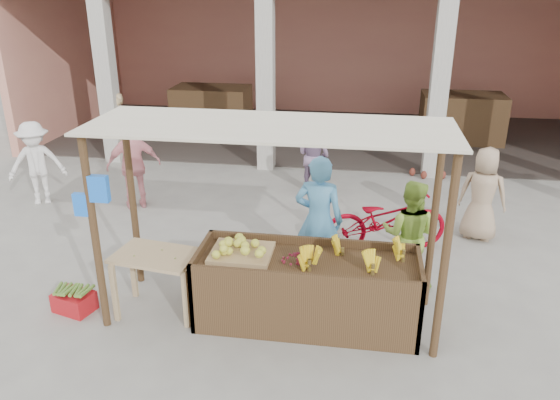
% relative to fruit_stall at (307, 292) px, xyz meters
% --- Properties ---
extents(ground, '(60.00, 60.00, 0.00)m').
position_rel_fruit_stall_xyz_m(ground, '(-0.50, 0.00, -0.40)').
color(ground, slate).
rests_on(ground, ground).
extents(market_building, '(14.40, 6.40, 4.20)m').
position_rel_fruit_stall_xyz_m(market_building, '(-0.45, 8.93, 2.30)').
color(market_building, tan).
rests_on(market_building, ground).
extents(fruit_stall, '(2.60, 0.95, 0.80)m').
position_rel_fruit_stall_xyz_m(fruit_stall, '(0.00, 0.00, 0.00)').
color(fruit_stall, '#49331D').
rests_on(fruit_stall, ground).
extents(stall_awning, '(4.09, 1.35, 2.39)m').
position_rel_fruit_stall_xyz_m(stall_awning, '(-0.51, 0.06, 1.58)').
color(stall_awning, '#49331D').
rests_on(stall_awning, ground).
extents(banana_heap, '(1.21, 0.66, 0.22)m').
position_rel_fruit_stall_xyz_m(banana_heap, '(0.53, 0.03, 0.51)').
color(banana_heap, yellow).
rests_on(banana_heap, fruit_stall).
extents(melon_tray, '(0.72, 0.62, 0.19)m').
position_rel_fruit_stall_xyz_m(melon_tray, '(-0.79, 0.04, 0.49)').
color(melon_tray, tan).
rests_on(melon_tray, fruit_stall).
extents(berry_heap, '(0.42, 0.34, 0.13)m').
position_rel_fruit_stall_xyz_m(berry_heap, '(-0.11, -0.04, 0.47)').
color(berry_heap, maroon).
rests_on(berry_heap, fruit_stall).
extents(side_table, '(1.06, 0.79, 0.79)m').
position_rel_fruit_stall_xyz_m(side_table, '(-1.82, -0.07, 0.25)').
color(side_table, tan).
rests_on(side_table, ground).
extents(papaya_pile, '(0.64, 0.36, 0.18)m').
position_rel_fruit_stall_xyz_m(papaya_pile, '(-1.82, -0.07, 0.48)').
color(papaya_pile, '#4B8C2E').
rests_on(papaya_pile, side_table).
extents(red_crate, '(0.54, 0.45, 0.24)m').
position_rel_fruit_stall_xyz_m(red_crate, '(-2.88, -0.22, -0.28)').
color(red_crate, '#AD1218').
rests_on(red_crate, ground).
extents(plantain_bundle, '(0.37, 0.26, 0.07)m').
position_rel_fruit_stall_xyz_m(plantain_bundle, '(-2.88, -0.22, -0.12)').
color(plantain_bundle, '#577F2E').
rests_on(plantain_bundle, red_crate).
extents(produce_sacks, '(1.10, 0.82, 0.67)m').
position_rel_fruit_stall_xyz_m(produce_sacks, '(1.95, 5.55, -0.07)').
color(produce_sacks, maroon).
rests_on(produce_sacks, ground).
extents(vendor_blue, '(0.77, 0.60, 1.90)m').
position_rel_fruit_stall_xyz_m(vendor_blue, '(0.04, 1.00, 0.55)').
color(vendor_blue, '#4D97C8').
rests_on(vendor_blue, ground).
extents(vendor_green, '(0.85, 0.62, 1.58)m').
position_rel_fruit_stall_xyz_m(vendor_green, '(1.22, 1.04, 0.39)').
color(vendor_green, '#8DB53D').
rests_on(vendor_green, ground).
extents(motorcycle, '(1.21, 2.07, 1.02)m').
position_rel_fruit_stall_xyz_m(motorcycle, '(0.97, 2.06, 0.11)').
color(motorcycle, maroon).
rests_on(motorcycle, ground).
extents(shopper_a, '(1.18, 0.96, 1.65)m').
position_rel_fruit_stall_xyz_m(shopper_a, '(-5.24, 3.01, 0.42)').
color(shopper_a, silver).
rests_on(shopper_a, ground).
extents(shopper_b, '(1.14, 0.95, 1.71)m').
position_rel_fruit_stall_xyz_m(shopper_b, '(-3.41, 3.07, 0.45)').
color(shopper_b, pink).
rests_on(shopper_b, ground).
extents(shopper_c, '(0.92, 0.74, 1.66)m').
position_rel_fruit_stall_xyz_m(shopper_c, '(2.45, 2.70, 0.43)').
color(shopper_c, tan).
rests_on(shopper_c, ground).
extents(shopper_e, '(0.69, 0.59, 1.59)m').
position_rel_fruit_stall_xyz_m(shopper_e, '(-4.86, 5.69, 0.39)').
color(shopper_e, tan).
rests_on(shopper_e, ground).
extents(shopper_f, '(0.88, 0.79, 1.58)m').
position_rel_fruit_stall_xyz_m(shopper_f, '(-0.35, 4.41, 0.39)').
color(shopper_f, gray).
rests_on(shopper_f, ground).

